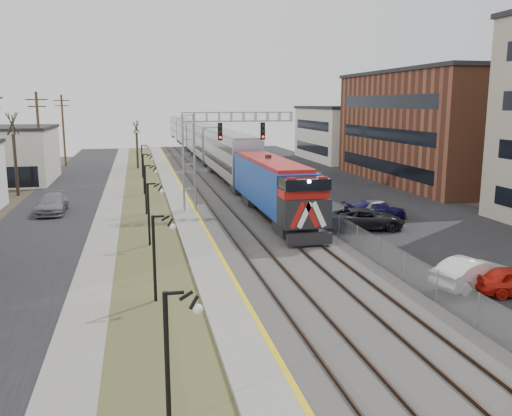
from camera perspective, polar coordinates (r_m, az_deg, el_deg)
name	(u,v)px	position (r m, az deg, el deg)	size (l,w,h in m)	color
ground	(290,379)	(18.51, 3.57, -17.53)	(160.00, 160.00, 0.00)	#473D2D
street_west	(60,203)	(51.84, -19.92, 0.53)	(7.00, 120.00, 0.04)	black
sidewalk	(112,201)	(51.43, -14.95, 0.76)	(2.00, 120.00, 0.08)	gray
grass_median	(145,199)	(51.38, -11.61, 0.89)	(4.00, 120.00, 0.06)	#4D512B
platform	(177,197)	(51.49, -8.27, 1.12)	(2.00, 120.00, 0.24)	gray
ballast_bed	(230,196)	(52.07, -2.78, 1.31)	(8.00, 120.00, 0.20)	#595651
parking_lot	(347,192)	(55.34, 9.57, 1.66)	(16.00, 120.00, 0.04)	black
platform_edge	(187,196)	(51.53, -7.30, 1.29)	(0.24, 120.00, 0.01)	gold
track_near	(209,195)	(51.75, -4.96, 1.42)	(1.58, 120.00, 0.15)	#2D2119
track_far	(245,193)	(52.31, -1.16, 1.56)	(1.58, 120.00, 0.15)	#2D2119
train	(201,141)	(87.24, -5.81, 7.05)	(3.00, 108.65, 5.33)	#123B98
signal_gantry	(210,144)	(44.11, -4.88, 6.72)	(9.00, 1.07, 8.15)	gray
lampposts	(149,214)	(34.59, -11.24, -0.63)	(0.14, 62.14, 4.00)	black
fence	(272,187)	(52.82, 1.72, 2.22)	(0.04, 120.00, 1.60)	gray
buildings_east	(499,130)	(58.23, 24.23, 7.54)	(16.00, 76.00, 15.00)	gray
bare_trees	(51,168)	(55.47, -20.78, 3.92)	(12.30, 42.30, 5.95)	#382D23
car_lot_b	(472,273)	(28.40, 21.75, -6.41)	(1.54, 4.42, 1.46)	silver
car_lot_c	(366,219)	(39.11, 11.47, -1.16)	(2.51, 5.43, 1.51)	black
car_lot_d	(375,210)	(42.63, 12.44, -0.26)	(2.01, 4.94, 1.43)	#16164F
car_lot_e	(377,209)	(42.82, 12.62, -0.12)	(1.86, 4.61, 1.57)	gray
car_lot_f	(303,185)	(55.29, 4.98, 2.47)	(1.47, 4.22, 1.39)	#0D4323
car_street_b	(52,204)	(47.01, -20.67, 0.39)	(2.16, 5.30, 1.54)	gray
car_lot_g	(283,170)	(66.16, 2.85, 3.97)	(2.57, 5.57, 1.55)	black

